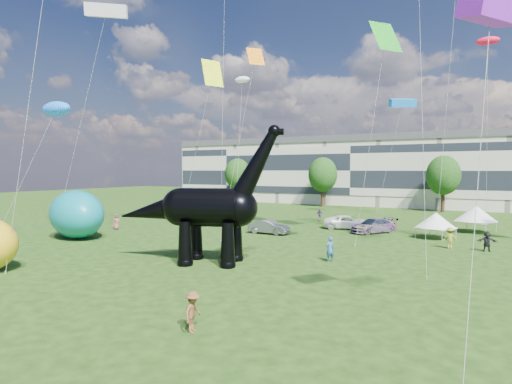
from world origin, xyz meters
The scene contains 16 objects.
ground centered at (0.00, 0.00, 0.00)m, with size 220.00×220.00×0.00m, color #16330C.
terrace_row centered at (-8.00, 62.00, 6.00)m, with size 78.00×11.00×12.00m, color beige.
tree_far_left centered at (-30.00, 53.00, 6.29)m, with size 5.20×5.20×9.44m.
tree_mid_left centered at (-12.00, 53.00, 6.29)m, with size 5.20×5.20×9.44m.
tree_mid_right centered at (8.00, 53.00, 6.29)m, with size 5.20×5.20×9.44m.
dinosaur_sculpture centered at (-2.97, 4.74, 3.82)m, with size 12.27×5.55×10.12m.
car_silver centered at (-16.31, 26.31, 0.83)m, with size 1.95×4.85×1.65m, color #AFAFB4.
car_grey centered at (-5.28, 19.22, 0.71)m, with size 1.51×4.33×1.43m, color slate.
car_white centered at (0.83, 26.91, 0.76)m, with size 2.52×5.46×1.52m, color white.
car_dark centered at (4.06, 25.23, 0.77)m, with size 2.15×5.28×1.53m, color #595960.
gazebo_near centered at (10.25, 24.43, 1.78)m, with size 4.73×4.73×2.54m.
gazebo_far centered at (13.45, 30.88, 2.01)m, with size 5.23×5.23×2.86m.
gazebo_left centered at (-20.54, 29.81, 1.88)m, with size 4.89×4.89×2.67m.
inflatable_teal centered at (-20.29, 7.59, 2.35)m, with size 7.52×4.70×4.70m, color #0C8190.
visitors centered at (-2.01, 15.25, 0.86)m, with size 47.90×39.66×1.84m.
kites centered at (-6.69, 17.26, 20.43)m, with size 65.85×49.97×27.06m.
Camera 1 is at (15.19, -19.93, 6.68)m, focal length 30.00 mm.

